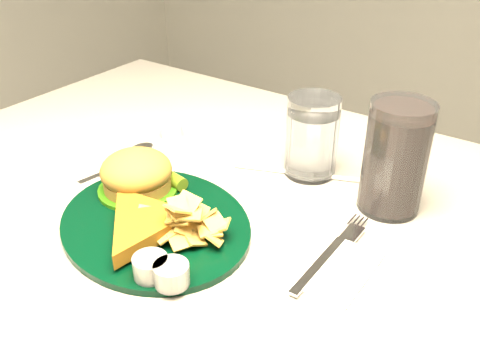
{
  "coord_description": "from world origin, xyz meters",
  "views": [
    {
      "loc": [
        0.34,
        -0.5,
        1.16
      ],
      "look_at": [
        -0.02,
        -0.0,
        0.8
      ],
      "focal_mm": 40.0,
      "sensor_mm": 36.0,
      "label": 1
    }
  ],
  "objects": [
    {
      "name": "spoon",
      "position": [
        -0.24,
        -0.03,
        0.76
      ],
      "size": [
        0.07,
        0.16,
        0.01
      ],
      "primitive_type": null,
      "rotation": [
        0.0,
        0.0,
        -0.18
      ],
      "color": "silver",
      "rests_on": "table"
    },
    {
      "name": "fork_napkin",
      "position": [
        0.13,
        -0.04,
        0.76
      ],
      "size": [
        0.12,
        0.16,
        0.01
      ],
      "primitive_type": null,
      "rotation": [
        0.0,
        0.0,
        0.01
      ],
      "color": "white",
      "rests_on": "table"
    },
    {
      "name": "ramekin",
      "position": [
        -0.25,
        0.12,
        0.76
      ],
      "size": [
        0.04,
        0.04,
        0.02
      ],
      "primitive_type": "cylinder",
      "rotation": [
        0.0,
        0.0,
        0.15
      ],
      "color": "silver",
      "rests_on": "table"
    },
    {
      "name": "cola_glass",
      "position": [
        0.15,
        0.12,
        0.83
      ],
      "size": [
        0.1,
        0.1,
        0.16
      ],
      "primitive_type": "cylinder",
      "rotation": [
        0.0,
        0.0,
        -0.27
      ],
      "color": "black",
      "rests_on": "table"
    },
    {
      "name": "water_glass",
      "position": [
        0.01,
        0.15,
        0.81
      ],
      "size": [
        0.1,
        0.1,
        0.12
      ],
      "primitive_type": "cylinder",
      "rotation": [
        0.0,
        0.0,
        0.29
      ],
      "color": "silver",
      "rests_on": "table"
    },
    {
      "name": "wrapped_straw",
      "position": [
        -0.0,
        0.13,
        0.75
      ],
      "size": [
        0.21,
        0.14,
        0.01
      ],
      "primitive_type": null,
      "rotation": [
        0.0,
        0.0,
        0.37
      ],
      "color": "white",
      "rests_on": "table"
    },
    {
      "name": "dinner_plate",
      "position": [
        -0.09,
        -0.1,
        0.78
      ],
      "size": [
        0.35,
        0.32,
        0.06
      ],
      "primitive_type": null,
      "rotation": [
        0.0,
        0.0,
        -0.37
      ],
      "color": "black",
      "rests_on": "table"
    }
  ]
}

